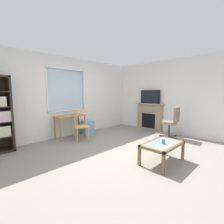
{
  "coord_description": "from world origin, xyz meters",
  "views": [
    {
      "loc": [
        -2.8,
        -2.59,
        1.47
      ],
      "look_at": [
        0.35,
        0.53,
        0.93
      ],
      "focal_mm": 25.6,
      "sensor_mm": 36.0,
      "label": 1
    }
  ],
  "objects": [
    {
      "name": "sippy_cup",
      "position": [
        0.21,
        -1.1,
        0.47
      ],
      "size": [
        0.07,
        0.07,
        0.09
      ],
      "primitive_type": "cylinder",
      "color": "#337FD6",
      "rests_on": "coffee_table"
    },
    {
      "name": "desk_under_window",
      "position": [
        -0.15,
        1.94,
        0.62
      ],
      "size": [
        0.98,
        0.46,
        0.74
      ],
      "color": "#A37547",
      "rests_on": "ground"
    },
    {
      "name": "wall_back_with_window",
      "position": [
        0.01,
        2.29,
        1.28
      ],
      "size": [
        5.48,
        0.15,
        2.62
      ],
      "color": "white",
      "rests_on": "ground"
    },
    {
      "name": "office_chair",
      "position": [
        2.2,
        -0.39,
        0.55
      ],
      "size": [
        0.57,
        0.58,
        1.0
      ],
      "color": "#7A6B5B",
      "rests_on": "ground"
    },
    {
      "name": "plastic_drawer_unit",
      "position": [
        0.57,
        1.99,
        0.24
      ],
      "size": [
        0.35,
        0.4,
        0.48
      ],
      "primitive_type": "cube",
      "color": "#72ADDB",
      "rests_on": "ground"
    },
    {
      "name": "ground",
      "position": [
        0.0,
        0.0,
        -0.01
      ],
      "size": [
        6.48,
        5.58,
        0.02
      ],
      "primitive_type": "cube",
      "color": "gray"
    },
    {
      "name": "fireplace",
      "position": [
        2.64,
        0.71,
        0.53
      ],
      "size": [
        0.26,
        1.14,
        1.05
      ],
      "color": "gray",
      "rests_on": "ground"
    },
    {
      "name": "tv",
      "position": [
        2.63,
        0.71,
        1.3
      ],
      "size": [
        0.06,
        0.81,
        0.51
      ],
      "color": "black",
      "rests_on": "fireplace"
    },
    {
      "name": "wall_right",
      "position": [
        2.8,
        0.0,
        1.31
      ],
      "size": [
        0.12,
        4.78,
        2.62
      ],
      "primitive_type": "cube",
      "color": "white",
      "rests_on": "ground"
    },
    {
      "name": "wooden_chair",
      "position": [
        -0.07,
        1.42,
        0.46
      ],
      "size": [
        0.54,
        0.53,
        0.9
      ],
      "color": "tan",
      "rests_on": "ground"
    },
    {
      "name": "coffee_table",
      "position": [
        0.24,
        -1.07,
        0.36
      ],
      "size": [
        0.95,
        0.57,
        0.42
      ],
      "color": "#8C9E99",
      "rests_on": "ground"
    }
  ]
}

